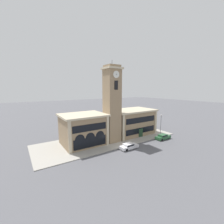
# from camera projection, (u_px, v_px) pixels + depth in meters

# --- Properties ---
(ground_plane) EXTENTS (300.00, 300.00, 0.00)m
(ground_plane) POSITION_uv_depth(u_px,v_px,m) (124.00, 147.00, 36.13)
(ground_plane) COLOR #56565B
(sidewalk_kerb) EXTENTS (38.84, 13.65, 0.15)m
(sidewalk_kerb) POSITION_uv_depth(u_px,v_px,m) (109.00, 139.00, 41.76)
(sidewalk_kerb) COLOR #A39E93
(sidewalk_kerb) RESTS_ON ground_plane
(clock_tower) EXTENTS (4.32, 4.32, 21.06)m
(clock_tower) POSITION_uv_depth(u_px,v_px,m) (112.00, 104.00, 38.79)
(clock_tower) COLOR #937A5B
(clock_tower) RESTS_ON ground_plane
(town_hall_left_wing) EXTENTS (10.88, 9.03, 7.77)m
(town_hall_left_wing) POSITION_uv_depth(u_px,v_px,m) (83.00, 129.00, 37.76)
(town_hall_left_wing) COLOR #937A5B
(town_hall_left_wing) RESTS_ON ground_plane
(town_hall_right_wing) EXTENTS (14.01, 9.03, 7.67)m
(town_hall_right_wing) POSITION_uv_depth(u_px,v_px,m) (131.00, 122.00, 46.44)
(town_hall_right_wing) COLOR #937A5B
(town_hall_right_wing) RESTS_ON ground_plane
(parked_car_near) EXTENTS (4.55, 1.90, 1.31)m
(parked_car_near) POSITION_uv_depth(u_px,v_px,m) (129.00, 146.00, 35.21)
(parked_car_near) COLOR silver
(parked_car_near) RESTS_ON ground_plane
(parked_car_mid) EXTENTS (4.67, 1.82, 1.40)m
(parked_car_mid) POSITION_uv_depth(u_px,v_px,m) (163.00, 137.00, 41.89)
(parked_car_mid) COLOR #285633
(parked_car_mid) RESTS_ON ground_plane
(street_lamp) EXTENTS (0.36, 0.36, 6.58)m
(street_lamp) POSITION_uv_depth(u_px,v_px,m) (161.00, 122.00, 43.19)
(street_lamp) COLOR #4C4C51
(street_lamp) RESTS_ON sidewalk_kerb
(bollard) EXTENTS (0.18, 0.18, 1.06)m
(bollard) POSITION_uv_depth(u_px,v_px,m) (124.00, 144.00, 36.41)
(bollard) COLOR black
(bollard) RESTS_ON sidewalk_kerb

